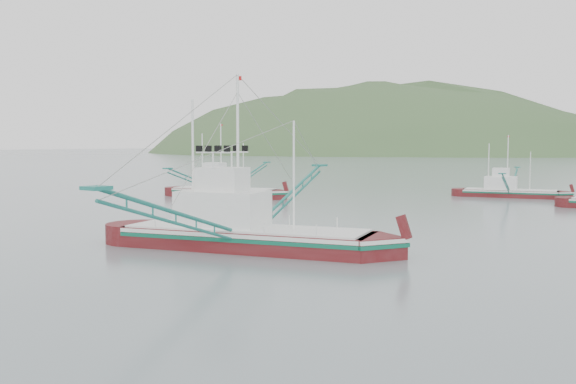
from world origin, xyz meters
The scene contains 5 objects.
ground centered at (0.00, 0.00, 0.00)m, with size 1200.00×1200.00×0.00m, color slate.
main_boat centered at (1.47, -1.04, 2.24)m, with size 17.03×29.30×12.07m.
bg_boat_left centered at (-25.90, 28.34, 1.74)m, with size 14.10×24.44×10.01m.
bg_boat_far centered at (3.61, 49.26, 1.46)m, with size 11.89×20.62×8.44m.
headland_left centered at (-180.00, 360.00, 0.00)m, with size 448.00×308.00×210.00m, color #38562C.
Camera 1 is at (27.55, -32.82, 6.84)m, focal length 40.00 mm.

